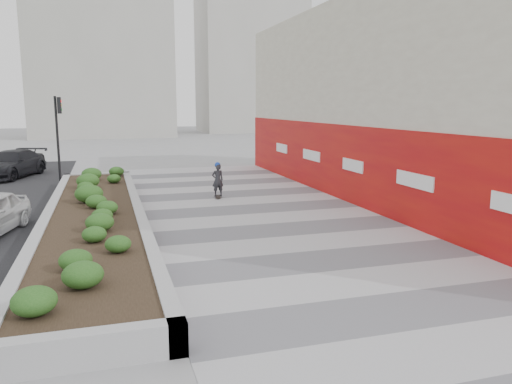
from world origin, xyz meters
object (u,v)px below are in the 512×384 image
traffic_signal_near (58,126)px  skateboarder (218,180)px  planter (94,214)px  car_dark (11,164)px

traffic_signal_near → skateboarder: traffic_signal_near is taller
planter → car_dark: bearing=108.9°
planter → traffic_signal_near: (-1.73, 10.50, 2.34)m
traffic_signal_near → skateboarder: size_ratio=2.82×
skateboarder → car_dark: 12.76m
traffic_signal_near → car_dark: bearing=140.6°
traffic_signal_near → planter: bearing=-80.7°
skateboarder → car_dark: (-9.11, 8.94, -0.05)m
planter → skateboarder: 6.06m
car_dark → traffic_signal_near: bearing=-19.6°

